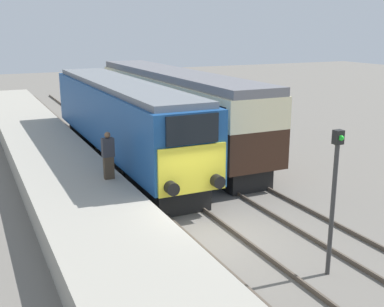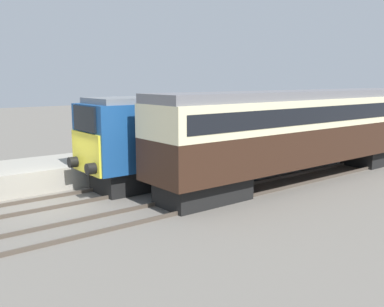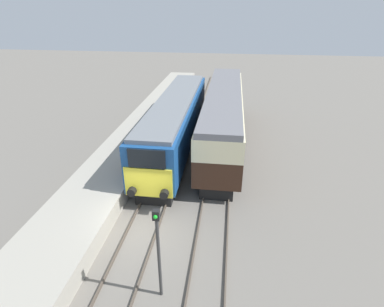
{
  "view_description": "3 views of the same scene",
  "coord_description": "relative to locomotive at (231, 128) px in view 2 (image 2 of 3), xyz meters",
  "views": [
    {
      "loc": [
        -6.61,
        -12.39,
        6.45
      ],
      "look_at": [
        0.0,
        1.55,
        2.37
      ],
      "focal_mm": 45.0,
      "sensor_mm": 36.0,
      "label": 1
    },
    {
      "loc": [
        15.79,
        -5.54,
        4.72
      ],
      "look_at": [
        1.7,
        5.55,
        1.6
      ],
      "focal_mm": 40.0,
      "sensor_mm": 36.0,
      "label": 2
    },
    {
      "loc": [
        3.89,
        -11.0,
        9.93
      ],
      "look_at": [
        1.7,
        5.55,
        1.6
      ],
      "focal_mm": 28.0,
      "sensor_mm": 36.0,
      "label": 3
    }
  ],
  "objects": [
    {
      "name": "platform_left",
      "position": [
        -3.3,
        -1.45,
        -1.75
      ],
      "size": [
        3.5,
        50.0,
        0.99
      ],
      "color": "#9E998C",
      "rests_on": "ground_plane"
    },
    {
      "name": "rails_near_track",
      "position": [
        0.0,
        -4.45,
        -2.18
      ],
      "size": [
        1.51,
        60.0,
        0.14
      ],
      "color": "#4C4238",
      "rests_on": "ground_plane"
    },
    {
      "name": "person_on_platform",
      "position": [
        -2.1,
        -5.16,
        -0.37
      ],
      "size": [
        0.44,
        0.26,
        1.77
      ],
      "color": "#473828",
      "rests_on": "platform_left"
    },
    {
      "name": "locomotive",
      "position": [
        0.0,
        0.0,
        0.0
      ],
      "size": [
        2.7,
        16.31,
        3.98
      ],
      "color": "black",
      "rests_on": "ground_plane"
    },
    {
      "name": "passenger_carriage",
      "position": [
        3.4,
        1.61,
        0.29
      ],
      "size": [
        2.75,
        16.95,
        4.21
      ],
      "color": "black",
      "rests_on": "ground_plane"
    },
    {
      "name": "ground_plane",
      "position": [
        0.0,
        -9.45,
        -2.25
      ],
      "size": [
        120.0,
        120.0,
        0.0
      ],
      "primitive_type": "plane",
      "color": "slate"
    },
    {
      "name": "rails_far_track",
      "position": [
        3.4,
        -4.45,
        -2.18
      ],
      "size": [
        1.5,
        60.0,
        0.14
      ],
      "color": "#4C4238",
      "rests_on": "ground_plane"
    }
  ]
}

